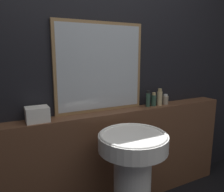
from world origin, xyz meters
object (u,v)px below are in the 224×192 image
object	(u,v)px
pedestal_sink	(132,176)
body_wash_bottle	(165,100)
conditioner_bottle	(154,100)
lotion_bottle	(160,98)
towel_stack	(37,114)
shampoo_bottle	(148,99)
mirror	(100,68)

from	to	relation	value
pedestal_sink	body_wash_bottle	bearing A→B (deg)	32.78
conditioner_bottle	lotion_bottle	distance (m)	0.07
conditioner_bottle	body_wash_bottle	world-z (taller)	conditioner_bottle
pedestal_sink	lotion_bottle	distance (m)	0.83
towel_stack	shampoo_bottle	size ratio (longest dim) A/B	1.06
conditioner_bottle	pedestal_sink	bearing A→B (deg)	-140.17
mirror	conditioner_bottle	size ratio (longest dim) A/B	6.16
pedestal_sink	conditioner_bottle	distance (m)	0.78
mirror	conditioner_bottle	distance (m)	0.62
conditioner_bottle	body_wash_bottle	size ratio (longest dim) A/B	1.28
towel_stack	lotion_bottle	distance (m)	1.14
shampoo_bottle	body_wash_bottle	bearing A→B (deg)	0.00
pedestal_sink	lotion_bottle	world-z (taller)	lotion_bottle
mirror	towel_stack	world-z (taller)	mirror
pedestal_sink	conditioner_bottle	xyz separation A→B (m)	(0.49, 0.41, 0.44)
mirror	body_wash_bottle	xyz separation A→B (m)	(0.67, -0.07, -0.33)
body_wash_bottle	pedestal_sink	bearing A→B (deg)	-147.22
mirror	body_wash_bottle	bearing A→B (deg)	-5.82
conditioner_bottle	lotion_bottle	world-z (taller)	lotion_bottle
shampoo_bottle	lotion_bottle	size ratio (longest dim) A/B	0.96
pedestal_sink	mirror	distance (m)	0.90
towel_stack	body_wash_bottle	xyz separation A→B (m)	(1.21, 0.00, -0.01)
pedestal_sink	towel_stack	size ratio (longest dim) A/B	5.15
mirror	lotion_bottle	size ratio (longest dim) A/B	4.93
conditioner_bottle	mirror	bearing A→B (deg)	172.58
mirror	shampoo_bottle	world-z (taller)	mirror
shampoo_bottle	body_wash_bottle	world-z (taller)	shampoo_bottle
pedestal_sink	towel_stack	bearing A→B (deg)	144.34
mirror	pedestal_sink	bearing A→B (deg)	-86.22
towel_stack	pedestal_sink	bearing A→B (deg)	-35.66
shampoo_bottle	body_wash_bottle	distance (m)	0.21
mirror	shampoo_bottle	size ratio (longest dim) A/B	5.14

